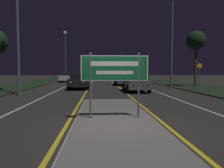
{
  "coord_description": "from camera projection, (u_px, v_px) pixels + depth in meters",
  "views": [
    {
      "loc": [
        -0.55,
        -6.79,
        1.73
      ],
      "look_at": [
        0.0,
        2.22,
        1.19
      ],
      "focal_mm": 35.0,
      "sensor_mm": 36.0,
      "label": 1
    }
  ],
  "objects": [
    {
      "name": "ground_plane",
      "position": [
        116.0,
        126.0,
        6.9
      ],
      "size": [
        160.0,
        160.0,
        0.0
      ],
      "primitive_type": "plane",
      "color": "#282623"
    },
    {
      "name": "centre_line_yellow_left",
      "position": [
        92.0,
        83.0,
        31.71
      ],
      "size": [
        0.12,
        70.0,
        0.01
      ],
      "color": "gold",
      "rests_on": "ground_plane"
    },
    {
      "name": "car_approaching_2",
      "position": [
        75.0,
        75.0,
        48.93
      ],
      "size": [
        1.9,
        4.29,
        1.37
      ],
      "color": "silver",
      "rests_on": "ground_plane"
    },
    {
      "name": "lane_line_white_left",
      "position": [
        73.0,
        83.0,
        31.55
      ],
      "size": [
        0.12,
        70.0,
        0.01
      ],
      "color": "silver",
      "rests_on": "ground_plane"
    },
    {
      "name": "edge_line_white_right",
      "position": [
        151.0,
        82.0,
        32.25
      ],
      "size": [
        0.1,
        70.0,
        0.01
      ],
      "color": "silver",
      "rests_on": "ground_plane"
    },
    {
      "name": "streetlight_left_near",
      "position": [
        17.0,
        1.0,
        15.25
      ],
      "size": [
        0.56,
        0.56,
        9.97
      ],
      "color": "#56565B",
      "rests_on": "ground_plane"
    },
    {
      "name": "car_receding_2",
      "position": [
        137.0,
        76.0,
        36.98
      ],
      "size": [
        1.9,
        4.66,
        1.5
      ],
      "color": "#B7B7BC",
      "rests_on": "ground_plane"
    },
    {
      "name": "verge_left",
      "position": [
        24.0,
        85.0,
        26.24
      ],
      "size": [
        5.0,
        100.0,
        0.08
      ],
      "color": "black",
      "rests_on": "ground_plane"
    },
    {
      "name": "car_approaching_0",
      "position": [
        79.0,
        81.0,
        20.74
      ],
      "size": [
        1.93,
        4.22,
        1.46
      ],
      "color": "black",
      "rests_on": "ground_plane"
    },
    {
      "name": "streetlight_left_far",
      "position": [
        65.0,
        45.0,
        39.17
      ],
      "size": [
        0.64,
        0.64,
        8.82
      ],
      "color": "#56565B",
      "rests_on": "ground_plane"
    },
    {
      "name": "streetlight_right_near",
      "position": [
        172.0,
        27.0,
        20.61
      ],
      "size": [
        0.54,
        0.54,
        9.0
      ],
      "color": "#56565B",
      "rests_on": "ground_plane"
    },
    {
      "name": "warning_sign",
      "position": [
        199.0,
        73.0,
        21.96
      ],
      "size": [
        0.6,
        0.06,
        2.46
      ],
      "color": "#56565B",
      "rests_on": "verge_right"
    },
    {
      "name": "car_receding_1",
      "position": [
        122.0,
        78.0,
        26.36
      ],
      "size": [
        1.88,
        4.23,
        1.52
      ],
      "color": "navy",
      "rests_on": "ground_plane"
    },
    {
      "name": "centre_line_yellow_right",
      "position": [
        113.0,
        83.0,
        31.91
      ],
      "size": [
        0.12,
        70.0,
        0.01
      ],
      "color": "gold",
      "rests_on": "ground_plane"
    },
    {
      "name": "verge_right",
      "position": [
        179.0,
        84.0,
        27.41
      ],
      "size": [
        5.0,
        100.0,
        0.08
      ],
      "color": "black",
      "rests_on": "ground_plane"
    },
    {
      "name": "car_receding_0",
      "position": [
        136.0,
        82.0,
        18.09
      ],
      "size": [
        1.89,
        4.21,
        1.49
      ],
      "color": "#4C514C",
      "rests_on": "ground_plane"
    },
    {
      "name": "car_approaching_1",
      "position": [
        66.0,
        77.0,
        34.01
      ],
      "size": [
        1.91,
        4.2,
        1.46
      ],
      "color": "#B7B7BC",
      "rests_on": "ground_plane"
    },
    {
      "name": "edge_line_white_left",
      "position": [
        52.0,
        83.0,
        31.37
      ],
      "size": [
        0.1,
        70.0,
        0.01
      ],
      "color": "silver",
      "rests_on": "ground_plane"
    },
    {
      "name": "highway_sign",
      "position": [
        115.0,
        71.0,
        7.51
      ],
      "size": [
        2.32,
        0.07,
        2.26
      ],
      "color": "#56565B",
      "rests_on": "median_island"
    },
    {
      "name": "roadside_palm_right",
      "position": [
        196.0,
        41.0,
        23.17
      ],
      "size": [
        2.0,
        2.0,
        5.9
      ],
      "color": "#4C3823",
      "rests_on": "verge_right"
    },
    {
      "name": "median_island",
      "position": [
        115.0,
        119.0,
        7.62
      ],
      "size": [
        2.78,
        10.11,
        0.1
      ],
      "color": "#999993",
      "rests_on": "ground_plane"
    },
    {
      "name": "lane_line_white_right",
      "position": [
        131.0,
        83.0,
        32.07
      ],
      "size": [
        0.12,
        70.0,
        0.01
      ],
      "color": "silver",
      "rests_on": "ground_plane"
    }
  ]
}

